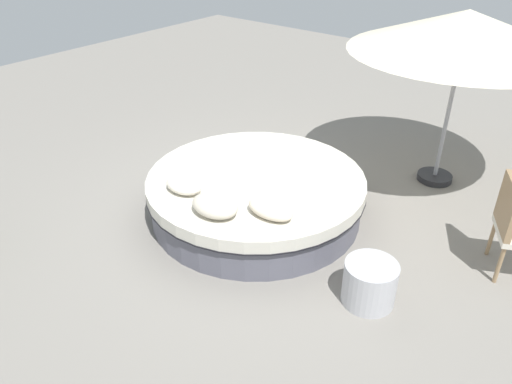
# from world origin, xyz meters

# --- Properties ---
(ground_plane) EXTENTS (16.00, 16.00, 0.00)m
(ground_plane) POSITION_xyz_m (0.00, 0.00, 0.00)
(ground_plane) COLOR gray
(round_bed) EXTENTS (2.46, 2.46, 0.50)m
(round_bed) POSITION_xyz_m (0.00, 0.00, 0.26)
(round_bed) COLOR #595966
(round_bed) RESTS_ON ground_plane
(throw_pillow_0) EXTENTS (0.43, 0.30, 0.16)m
(throw_pillow_0) POSITION_xyz_m (0.40, 0.72, 0.58)
(throw_pillow_0) COLOR silver
(throw_pillow_0) RESTS_ON round_bed
(throw_pillow_1) EXTENTS (0.51, 0.37, 0.18)m
(throw_pillow_1) POSITION_xyz_m (-0.15, 0.83, 0.59)
(throw_pillow_1) COLOR beige
(throw_pillow_1) RESTS_ON round_bed
(throw_pillow_2) EXTENTS (0.50, 0.29, 0.15)m
(throw_pillow_2) POSITION_xyz_m (-0.60, 0.52, 0.57)
(throw_pillow_2) COLOR beige
(throw_pillow_2) RESTS_ON round_bed
(patio_umbrella) EXTENTS (2.60, 2.60, 2.14)m
(patio_umbrella) POSITION_xyz_m (-1.31, -2.10, 1.90)
(patio_umbrella) COLOR #262628
(patio_umbrella) RESTS_ON ground_plane
(side_table) EXTENTS (0.48, 0.48, 0.41)m
(side_table) POSITION_xyz_m (-1.70, 0.47, 0.21)
(side_table) COLOR #B7B7BC
(side_table) RESTS_ON ground_plane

